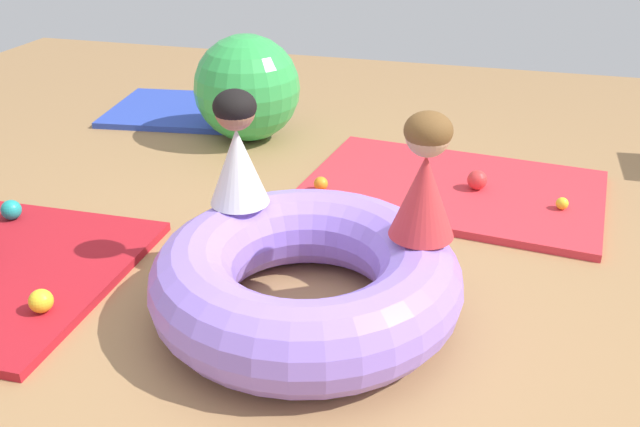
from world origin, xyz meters
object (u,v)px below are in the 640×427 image
object	(u,v)px
play_ball_blue	(243,115)
play_ball_yellow_second	(41,301)
play_ball_teal	(11,210)
child_in_white	(237,149)
inflatable_cushion	(306,278)
exercise_ball_large	(247,88)
play_ball_orange	(321,184)
play_ball_red	(477,180)
child_in_red	(425,177)
play_ball_yellow	(562,203)

from	to	relation	value
play_ball_blue	play_ball_yellow_second	distance (m)	2.36
play_ball_teal	play_ball_yellow_second	size ratio (longest dim) A/B	1.04
child_in_white	play_ball_yellow_second	xyz separation A→B (m)	(-0.61, -0.56, -0.48)
inflatable_cushion	exercise_ball_large	size ratio (longest dim) A/B	1.79
play_ball_orange	play_ball_red	distance (m)	0.83
child_in_red	play_ball_yellow_second	world-z (taller)	child_in_red
child_in_red	play_ball_blue	xyz separation A→B (m)	(-1.46, 1.88, -0.49)
inflatable_cushion	child_in_red	xyz separation A→B (m)	(0.41, 0.17, 0.40)
play_ball_orange	play_ball_red	bearing A→B (deg)	16.58
play_ball_blue	play_ball_teal	bearing A→B (deg)	-107.61
play_ball_orange	play_ball_teal	bearing A→B (deg)	-151.91
inflatable_cushion	child_in_white	xyz separation A→B (m)	(-0.36, 0.25, 0.40)
play_ball_orange	play_ball_red	xyz separation A→B (m)	(0.80, 0.24, 0.01)
child_in_red	play_ball_red	size ratio (longest dim) A/B	4.63
play_ball_yellow	play_ball_red	xyz separation A→B (m)	(-0.43, 0.13, 0.02)
play_ball_teal	play_ball_red	xyz separation A→B (m)	(2.16, 0.96, 0.00)
play_ball_blue	play_ball_yellow_second	bearing A→B (deg)	-87.99
inflatable_cushion	play_ball_red	world-z (taller)	inflatable_cushion
play_ball_orange	play_ball_blue	xyz separation A→B (m)	(-0.82, 0.98, -0.01)
child_in_white	play_ball_blue	bearing A→B (deg)	112.67
child_in_red	play_ball_teal	distance (m)	2.07
child_in_red	play_ball_teal	world-z (taller)	child_in_red
play_ball_red	play_ball_yellow_second	distance (m)	2.22
play_ball_red	play_ball_blue	bearing A→B (deg)	155.25
child_in_white	play_ball_blue	distance (m)	1.98
child_in_white	play_ball_red	distance (m)	1.47
inflatable_cushion	play_ball_orange	bearing A→B (deg)	102.47
play_ball_yellow	play_ball_yellow_second	world-z (taller)	play_ball_yellow_second
play_ball_red	exercise_ball_large	distance (m)	1.59
play_ball_yellow	play_ball_blue	bearing A→B (deg)	156.77
play_ball_orange	play_ball_yellow_second	world-z (taller)	play_ball_yellow_second
inflatable_cushion	play_ball_yellow_second	world-z (taller)	inflatable_cushion
play_ball_yellow	play_ball_orange	bearing A→B (deg)	-175.15
inflatable_cushion	play_ball_yellow_second	bearing A→B (deg)	-162.30
child_in_red	exercise_ball_large	xyz separation A→B (m)	(-1.33, 1.64, -0.23)
child_in_white	play_ball_blue	xyz separation A→B (m)	(-0.69, 1.79, -0.49)
child_in_white	play_ball_teal	bearing A→B (deg)	177.70
play_ball_yellow	exercise_ball_large	size ratio (longest dim) A/B	0.09
child_in_white	play_ball_blue	world-z (taller)	child_in_white
inflatable_cushion	play_ball_blue	world-z (taller)	inflatable_cushion
child_in_red	play_ball_teal	xyz separation A→B (m)	(-2.00, 0.17, -0.48)
play_ball_orange	play_ball_red	size ratio (longest dim) A/B	0.72
child_in_white	play_ball_teal	xyz separation A→B (m)	(-1.24, 0.08, -0.47)
play_ball_orange	child_in_red	bearing A→B (deg)	-54.34
child_in_white	exercise_ball_large	size ratio (longest dim) A/B	0.72
child_in_red	play_ball_orange	world-z (taller)	child_in_red
play_ball_teal	exercise_ball_large	distance (m)	1.64
child_in_red	play_ball_blue	size ratio (longest dim) A/B	7.75
play_ball_blue	exercise_ball_large	size ratio (longest dim) A/B	0.09
play_ball_red	play_ball_yellow_second	world-z (taller)	play_ball_red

